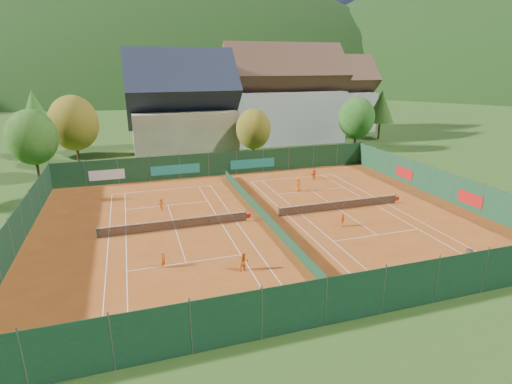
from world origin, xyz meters
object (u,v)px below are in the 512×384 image
Objects in this scene: player_right_far_a at (298,185)px; player_right_far_b at (314,174)px; player_right_near at (342,220)px; player_left_mid at (244,262)px; hotel_block_b at (331,99)px; hotel_block_a at (283,100)px; player_left_far at (161,204)px; ball_hopper at (470,251)px; player_left_near at (163,260)px; chalet at (182,112)px.

player_right_far_a is 1.18× the size of player_right_far_b.
player_right_far_a is at bearing 48.15° from player_right_near.
player_left_mid is 1.14× the size of player_right_near.
player_right_far_a is at bearing -122.26° from hotel_block_b.
hotel_block_a is 40.17m from player_left_far.
ball_hopper is 0.51× the size of player_right_far_a.
player_left_near is 11.73m from player_left_far.
chalet reaches higher than player_left_far.
chalet is 24.36m from player_right_far_b.
ball_hopper is at bearing -94.69° from hotel_block_a.
ball_hopper is at bearing 71.07° from player_right_far_b.
ball_hopper is at bearing 139.21° from player_left_far.
chalet is at bearing -162.47° from hotel_block_a.
player_right_far_b is (4.11, 14.33, 0.04)m from player_right_near.
ball_hopper is at bearing -70.29° from chalet.
player_left_mid is at bearing 29.28° from player_right_far_b.
chalet reaches higher than hotel_block_b.
hotel_block_a is 15.12× the size of player_left_mid.
hotel_block_b is at bearing 22.99° from chalet.
hotel_block_a is at bearing 18.17° from player_left_near.
player_right_far_b is at bearing -120.53° from hotel_block_b.
hotel_block_a is 27.00× the size of ball_hopper.
ball_hopper is 10.09m from player_right_near.
hotel_block_a is 27.09m from player_right_far_b.
chalet is at bearing -104.28° from player_left_far.
hotel_block_a is 50.20m from player_left_near.
hotel_block_a is 31.60m from player_right_far_a.
hotel_block_b is 44.58m from player_right_far_a.
player_left_near is 0.84× the size of player_left_mid.
player_right_near is at bearing -75.01° from chalet.
player_right_near is at bearing -116.52° from hotel_block_b.
hotel_block_b is 21.60× the size of ball_hopper.
ball_hopper is at bearing -107.75° from hotel_block_b.
ball_hopper is 16.71m from player_left_mid.
hotel_block_b is at bearing 49.04° from player_left_mid.
hotel_block_a is 16.28× the size of player_left_far.
ball_hopper is 26.92m from player_left_far.
player_left_far is (-4.39, 13.91, -0.05)m from player_left_mid.
player_right_near is 0.80× the size of player_right_far_a.
player_left_mid is at bearing 39.75° from player_right_far_a.
player_right_near is 10.55m from player_right_far_a.
player_left_near is (-21.68, 5.41, 0.04)m from ball_hopper.
chalet is 10.28× the size of player_right_far_a.
player_right_near is (-9.92, -39.92, -6.75)m from hotel_block_a.
hotel_block_b is 39.45m from player_right_far_b.
ball_hopper is 0.56× the size of player_left_mid.
player_right_far_a reaches higher than player_right_far_b.
chalet is 12.11× the size of player_right_far_b.
chalet is 37.72m from player_left_near.
hotel_block_a is at bearing 57.66° from player_left_mid.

